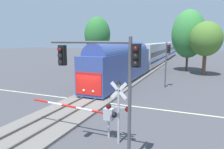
# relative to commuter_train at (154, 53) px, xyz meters

# --- Properties ---
(ground_plane) EXTENTS (220.00, 220.00, 0.00)m
(ground_plane) POSITION_rel_commuter_train_xyz_m (-0.00, -31.23, -2.74)
(ground_plane) COLOR #47474C
(road_centre_stripe) EXTENTS (44.00, 0.20, 0.01)m
(road_centre_stripe) POSITION_rel_commuter_train_xyz_m (-0.00, -31.23, -2.73)
(road_centre_stripe) COLOR beige
(road_centre_stripe) RESTS_ON ground
(railway_track) EXTENTS (4.40, 80.00, 0.32)m
(railway_track) POSITION_rel_commuter_train_xyz_m (-0.00, -31.23, -2.64)
(railway_track) COLOR slate
(railway_track) RESTS_ON ground
(commuter_train) EXTENTS (3.04, 66.98, 5.16)m
(commuter_train) POSITION_rel_commuter_train_xyz_m (0.00, 0.00, 0.00)
(commuter_train) COLOR #384C93
(commuter_train) RESTS_ON railway_track
(crossing_gate_near) EXTENTS (6.12, 0.40, 1.80)m
(crossing_gate_near) POSITION_rel_commuter_train_xyz_m (4.00, -37.44, -1.31)
(crossing_gate_near) COLOR #B7B7BC
(crossing_gate_near) RESTS_ON ground
(crossing_signal_mast) EXTENTS (1.36, 0.44, 3.65)m
(crossing_signal_mast) POSITION_rel_commuter_train_xyz_m (5.52, -37.97, -0.50)
(crossing_signal_mast) COLOR #B2B2B7
(crossing_signal_mast) RESTS_ON ground
(traffic_signal_near_right) EXTENTS (4.58, 0.38, 5.93)m
(traffic_signal_near_right) POSITION_rel_commuter_train_xyz_m (5.53, -39.66, 1.74)
(traffic_signal_near_right) COLOR #4C4C51
(traffic_signal_near_right) RESTS_ON ground
(traffic_signal_far_side) EXTENTS (0.53, 0.38, 5.51)m
(traffic_signal_far_side) POSITION_rel_commuter_train_xyz_m (6.00, -22.59, 0.96)
(traffic_signal_far_side) COLOR #4C4C51
(traffic_signal_far_side) RESTS_ON ground
(elm_centre_background) EXTENTS (5.99, 5.99, 11.21)m
(elm_centre_background) POSITION_rel_commuter_train_xyz_m (7.57, -7.18, 4.09)
(elm_centre_background) COLOR #4C3828
(elm_centre_background) RESTS_ON ground
(oak_far_right) EXTENTS (5.08, 5.08, 8.73)m
(oak_far_right) POSITION_rel_commuter_train_xyz_m (10.43, -11.17, 3.17)
(oak_far_right) COLOR brown
(oak_far_right) RESTS_ON ground
(oak_behind_train) EXTENTS (4.81, 4.81, 9.99)m
(oak_behind_train) POSITION_rel_commuter_train_xyz_m (-8.16, -12.82, 4.00)
(oak_behind_train) COLOR brown
(oak_behind_train) RESTS_ON ground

